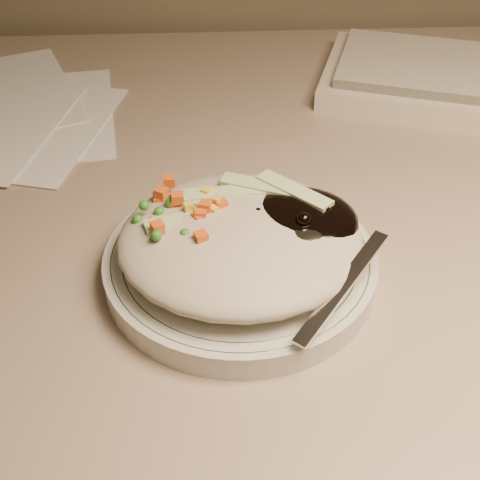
{
  "coord_description": "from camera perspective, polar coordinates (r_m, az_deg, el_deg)",
  "views": [
    {
      "loc": [
        -0.12,
        0.82,
        1.11
      ],
      "look_at": [
        -0.1,
        1.22,
        0.78
      ],
      "focal_mm": 50.0,
      "sensor_mm": 36.0,
      "label": 1
    }
  ],
  "objects": [
    {
      "name": "desk",
      "position": [
        0.81,
        6.63,
        -5.69
      ],
      "size": [
        1.4,
        0.7,
        0.74
      ],
      "color": "gray",
      "rests_on": "ground"
    },
    {
      "name": "plate_rim",
      "position": [
        0.54,
        0.0,
        -1.32
      ],
      "size": [
        0.21,
        0.21,
        0.0
      ],
      "color": "#144723",
      "rests_on": "plate"
    },
    {
      "name": "meal",
      "position": [
        0.52,
        0.47,
        0.44
      ],
      "size": [
        0.21,
        0.19,
        0.05
      ],
      "color": "#B2A690",
      "rests_on": "plate"
    },
    {
      "name": "plate",
      "position": [
        0.54,
        0.0,
        -2.12
      ],
      "size": [
        0.22,
        0.22,
        0.02
      ],
      "primitive_type": "cylinder",
      "color": "silver",
      "rests_on": "desk"
    }
  ]
}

